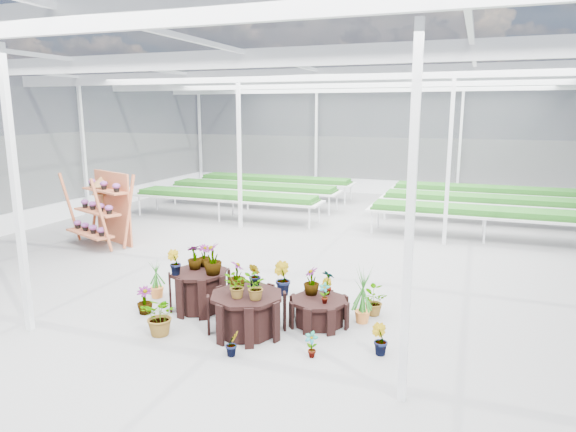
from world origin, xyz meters
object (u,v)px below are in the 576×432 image
(plinth_low, at_px, (319,312))
(shelf_rack, at_px, (99,209))
(plinth_mid, at_px, (247,313))
(bird_table, at_px, (103,208))
(plinth_tall, at_px, (200,290))

(plinth_low, xyz_separation_m, shelf_rack, (-6.96, 2.96, 0.74))
(plinth_mid, xyz_separation_m, bird_table, (-6.25, 4.17, 0.56))
(plinth_mid, distance_m, plinth_low, 1.22)
(plinth_tall, bearing_deg, bird_table, 144.73)
(plinth_tall, distance_m, shelf_rack, 5.69)
(shelf_rack, bearing_deg, bird_table, 141.56)
(bird_table, bearing_deg, plinth_tall, -22.76)
(plinth_mid, distance_m, shelf_rack, 7.02)
(plinth_tall, relative_size, plinth_low, 1.06)
(plinth_mid, bearing_deg, bird_table, 146.28)
(plinth_mid, height_order, shelf_rack, shelf_rack)
(plinth_tall, bearing_deg, shelf_rack, 147.29)
(plinth_tall, height_order, plinth_mid, plinth_tall)
(plinth_tall, bearing_deg, plinth_mid, -26.57)
(plinth_low, height_order, shelf_rack, shelf_rack)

